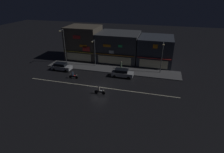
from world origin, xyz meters
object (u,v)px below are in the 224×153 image
streetlamp_mid (94,51)px  parked_car_trailing (122,73)px  parked_car_near_kerb (61,67)px  motorcycle_lead (73,75)px  motorcycle_following (99,91)px  streetlamp_east (162,55)px  streetlamp_west (64,44)px  traffic_cone (120,75)px  pedestrian_on_sidewalk (121,65)px

streetlamp_mid → parked_car_trailing: 8.79m
streetlamp_mid → parked_car_trailing: size_ratio=1.40×
parked_car_near_kerb → motorcycle_lead: bearing=-35.9°
parked_car_near_kerb → motorcycle_following: parked_car_near_kerb is taller
streetlamp_east → motorcycle_lead: streetlamp_east is taller
streetlamp_mid → streetlamp_east: streetlamp_east is taller
streetlamp_east → motorcycle_following: 15.27m
motorcycle_lead → motorcycle_following: same height
streetlamp_west → streetlamp_east: bearing=-0.7°
streetlamp_west → motorcycle_following: bearing=-43.1°
streetlamp_mid → streetlamp_east: 14.62m
parked_car_near_kerb → traffic_cone: 13.01m
parked_car_trailing → motorcycle_following: (-2.22, -7.63, -0.24)m
streetlamp_mid → motorcycle_lead: (-1.93, -7.20, -3.14)m
streetlamp_mid → pedestrian_on_sidewalk: size_ratio=3.50×
streetlamp_west → motorcycle_following: 17.60m
streetlamp_west → pedestrian_on_sidewalk: 14.14m
parked_car_near_kerb → streetlamp_mid: bearing=33.1°
streetlamp_mid → motorcycle_following: bearing=-66.4°
streetlamp_east → motorcycle_following: streetlamp_east is taller
motorcycle_following → parked_car_trailing: bearing=-110.2°
parked_car_trailing → motorcycle_following: parked_car_trailing is taller
parked_car_near_kerb → parked_car_trailing: same height
parked_car_trailing → streetlamp_mid: bearing=151.4°
traffic_cone → streetlamp_mid: bearing=149.9°
motorcycle_lead → parked_car_trailing: bearing=16.7°
streetlamp_west → traffic_cone: size_ratio=14.41×
streetlamp_east → parked_car_near_kerb: bearing=-169.4°
streetlamp_west → pedestrian_on_sidewalk: streetlamp_west is taller
streetlamp_east → parked_car_near_kerb: (-20.87, -3.89, -3.16)m
pedestrian_on_sidewalk → parked_car_near_kerb: 13.07m
streetlamp_mid → motorcycle_following: (5.06, -11.60, -3.14)m
streetlamp_mid → parked_car_near_kerb: 8.00m
traffic_cone → parked_car_near_kerb: bearing=-179.3°
parked_car_trailing → traffic_cone: 0.81m
traffic_cone → streetlamp_west: bearing=164.3°
parked_car_trailing → pedestrian_on_sidewalk: bearing=105.6°
motorcycle_following → streetlamp_west: bearing=-47.1°
parked_car_trailing → motorcycle_lead: 9.76m
pedestrian_on_sidewalk → parked_car_near_kerb: pedestrian_on_sidewalk is taller
streetlamp_west → pedestrian_on_sidewalk: size_ratio=4.60×
parked_car_near_kerb → traffic_cone: bearing=0.7°
traffic_cone → motorcycle_lead: bearing=-159.2°
parked_car_trailing → streetlamp_east: bearing=27.3°
streetlamp_mid → parked_car_near_kerb: size_ratio=1.40×
motorcycle_lead → traffic_cone: size_ratio=3.45×
streetlamp_west → traffic_cone: (14.17, -3.99, -4.48)m
streetlamp_east → pedestrian_on_sidewalk: streetlamp_east is taller
motorcycle_following → traffic_cone: (1.68, 7.69, -0.36)m
streetlamp_mid → motorcycle_following: size_ratio=3.18×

